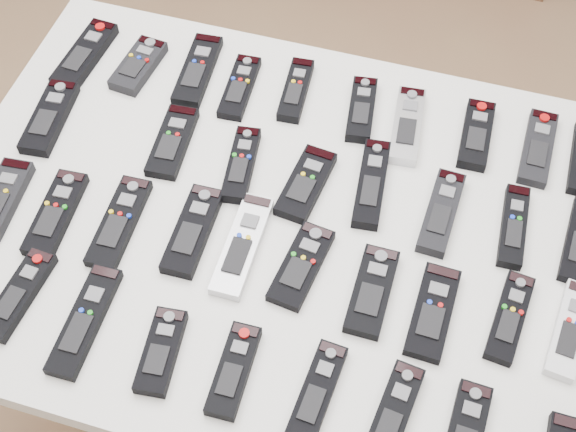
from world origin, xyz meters
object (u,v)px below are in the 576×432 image
(remote_11, at_px, (173,142))
(remote_25, at_px, (433,312))
(remote_6, at_px, (407,126))
(remote_18, at_px, (2,199))
(table, at_px, (288,240))
(remote_29, at_px, (19,294))
(remote_1, at_px, (138,66))
(remote_15, at_px, (441,213))
(remote_26, at_px, (510,318))
(remote_19, at_px, (56,214))
(remote_7, at_px, (476,135))
(remote_27, at_px, (570,330))
(remote_3, at_px, (240,87))
(remote_23, at_px, (301,266))
(remote_31, at_px, (161,351))
(remote_34, at_px, (392,418))
(remote_16, at_px, (514,226))
(remote_10, at_px, (50,117))
(remote_4, at_px, (296,90))
(remote_22, at_px, (242,245))
(remote_13, at_px, (306,184))
(remote_33, at_px, (317,393))
(remote_14, at_px, (371,184))
(remote_21, at_px, (193,231))
(remote_5, at_px, (362,110))
(remote_0, at_px, (85,55))
(remote_8, at_px, (538,148))
(remote_32, at_px, (234,370))
(remote_12, at_px, (241,165))
(remote_2, at_px, (198,70))
(remote_24, at_px, (372,291))
(remote_30, at_px, (85,321))

(remote_11, height_order, remote_25, same)
(remote_6, bearing_deg, remote_18, -155.54)
(table, bearing_deg, remote_29, -144.62)
(remote_1, distance_m, remote_15, 0.68)
(remote_6, height_order, remote_26, remote_6)
(remote_19, bearing_deg, remote_7, 26.32)
(remote_15, relative_size, remote_27, 1.00)
(remote_3, relative_size, remote_26, 0.99)
(remote_23, bearing_deg, remote_15, 47.36)
(remote_31, bearing_deg, remote_34, -6.38)
(remote_3, distance_m, remote_16, 0.59)
(remote_10, xyz_separation_m, remote_26, (0.91, -0.18, -0.00))
(remote_4, relative_size, remote_22, 0.77)
(remote_7, distance_m, remote_23, 0.44)
(remote_13, height_order, remote_33, remote_13)
(remote_14, height_order, remote_21, same)
(remote_5, bearing_deg, remote_0, 173.99)
(remote_8, bearing_deg, remote_32, -122.96)
(remote_3, bearing_deg, remote_4, 8.30)
(remote_15, bearing_deg, remote_18, -162.87)
(remote_7, relative_size, remote_19, 0.89)
(remote_7, bearing_deg, remote_23, -124.45)
(remote_12, xyz_separation_m, remote_34, (0.37, -0.39, -0.00))
(remote_18, bearing_deg, remote_1, 69.86)
(remote_7, xyz_separation_m, remote_27, (0.21, -0.36, -0.00))
(remote_3, relative_size, remote_21, 0.90)
(remote_10, relative_size, remote_21, 0.98)
(remote_2, bearing_deg, remote_22, -63.92)
(remote_8, bearing_deg, remote_12, -157.71)
(remote_1, relative_size, remote_2, 0.77)
(remote_0, xyz_separation_m, remote_16, (0.90, -0.17, -0.00))
(remote_18, height_order, remote_31, remote_18)
(remote_12, relative_size, remote_19, 0.92)
(remote_19, relative_size, remote_26, 1.08)
(remote_14, distance_m, remote_19, 0.57)
(remote_11, bearing_deg, remote_24, -29.92)
(remote_4, bearing_deg, remote_30, -112.00)
(remote_11, distance_m, remote_13, 0.27)
(remote_12, distance_m, remote_19, 0.34)
(table, height_order, remote_4, remote_4)
(remote_26, bearing_deg, remote_33, -134.96)
(remote_26, relative_size, remote_33, 0.97)
(remote_15, relative_size, remote_22, 0.86)
(remote_19, bearing_deg, remote_11, 53.63)
(remote_0, distance_m, remote_15, 0.79)
(remote_6, relative_size, remote_12, 1.10)
(remote_12, xyz_separation_m, remote_29, (-0.27, -0.36, -0.00))
(remote_3, height_order, remote_23, same)
(remote_11, relative_size, remote_12, 1.01)
(remote_8, height_order, remote_12, remote_12)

